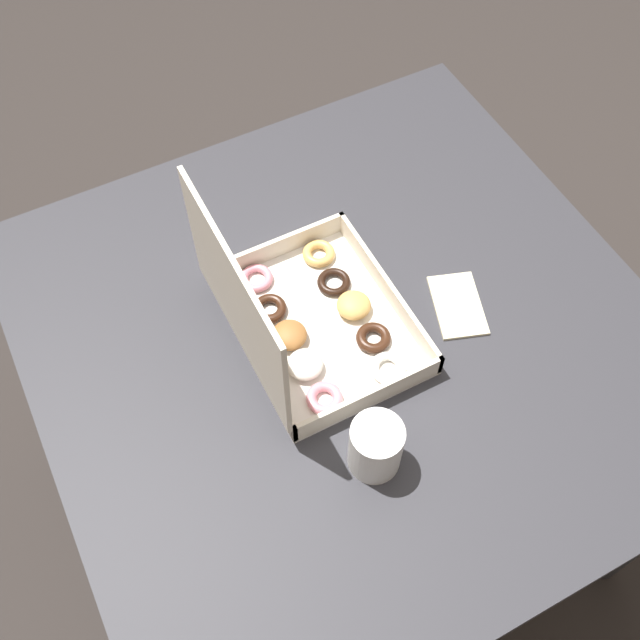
{
  "coord_description": "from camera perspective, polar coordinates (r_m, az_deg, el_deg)",
  "views": [
    {
      "loc": [
        -0.56,
        0.34,
        1.82
      ],
      "look_at": [
        0.03,
        0.03,
        0.77
      ],
      "focal_mm": 42.0,
      "sensor_mm": 36.0,
      "label": 1
    }
  ],
  "objects": [
    {
      "name": "ground_plane",
      "position": [
        1.93,
        1.42,
        -12.6
      ],
      "size": [
        8.0,
        8.0,
        0.0
      ],
      "primitive_type": "plane",
      "color": "#2D2826"
    },
    {
      "name": "dining_table",
      "position": [
        1.34,
        1.99,
        -3.25
      ],
      "size": [
        1.02,
        1.02,
        0.74
      ],
      "color": "#2D2D33",
      "rests_on": "ground_plane"
    },
    {
      "name": "paper_napkin",
      "position": [
        1.3,
        10.44,
        1.11
      ],
      "size": [
        0.15,
        0.12,
        0.01
      ],
      "color": "beige",
      "rests_on": "dining_table"
    },
    {
      "name": "coffee_mug",
      "position": [
        1.11,
        4.26,
        -9.58
      ],
      "size": [
        0.08,
        0.08,
        0.1
      ],
      "color": "white",
      "rests_on": "dining_table"
    },
    {
      "name": "donut_box",
      "position": [
        1.2,
        -1.67,
        0.17
      ],
      "size": [
        0.34,
        0.27,
        0.29
      ],
      "color": "silver",
      "rests_on": "dining_table"
    }
  ]
}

